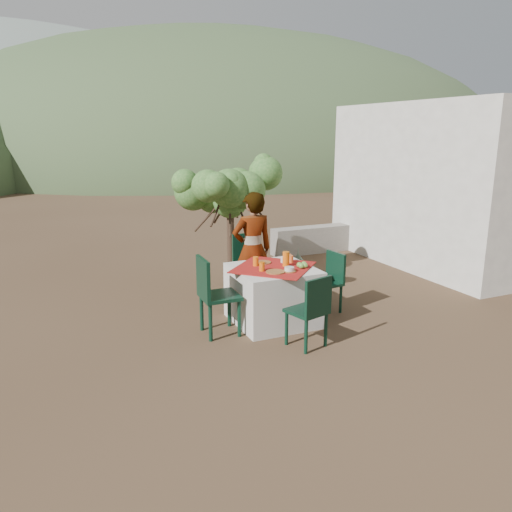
{
  "coord_description": "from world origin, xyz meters",
  "views": [
    {
      "loc": [
        -2.04,
        -5.5,
        2.48
      ],
      "look_at": [
        0.65,
        0.57,
        0.82
      ],
      "focal_mm": 35.0,
      "sensor_mm": 36.0,
      "label": 1
    }
  ],
  "objects_px": {
    "table": "(273,295)",
    "shrub_tree": "(232,196)",
    "agave": "(298,265)",
    "guesthouse": "(462,183)",
    "chair_far": "(250,264)",
    "chair_left": "(213,292)",
    "juice_pitcher": "(286,259)",
    "chair_near": "(311,308)",
    "chair_right": "(329,279)",
    "person": "(252,250)"
  },
  "relations": [
    {
      "from": "table",
      "to": "shrub_tree",
      "type": "bearing_deg",
      "value": 84.44
    },
    {
      "from": "shrub_tree",
      "to": "agave",
      "type": "bearing_deg",
      "value": -10.43
    },
    {
      "from": "agave",
      "to": "guesthouse",
      "type": "xyz_separation_m",
      "value": [
        3.55,
        -0.11,
        1.29
      ]
    },
    {
      "from": "table",
      "to": "chair_far",
      "type": "height_order",
      "value": "chair_far"
    },
    {
      "from": "chair_left",
      "to": "juice_pitcher",
      "type": "bearing_deg",
      "value": -85.4
    },
    {
      "from": "chair_far",
      "to": "shrub_tree",
      "type": "bearing_deg",
      "value": 84.45
    },
    {
      "from": "chair_near",
      "to": "agave",
      "type": "height_order",
      "value": "chair_near"
    },
    {
      "from": "chair_near",
      "to": "juice_pitcher",
      "type": "xyz_separation_m",
      "value": [
        0.12,
        0.89,
        0.37
      ]
    },
    {
      "from": "chair_left",
      "to": "shrub_tree",
      "type": "xyz_separation_m",
      "value": [
        1.06,
        2.05,
        0.91
      ]
    },
    {
      "from": "chair_near",
      "to": "shrub_tree",
      "type": "xyz_separation_m",
      "value": [
        0.15,
        2.88,
        0.97
      ]
    },
    {
      "from": "guesthouse",
      "to": "juice_pitcher",
      "type": "relative_size",
      "value": 21.55
    },
    {
      "from": "guesthouse",
      "to": "juice_pitcher",
      "type": "height_order",
      "value": "guesthouse"
    },
    {
      "from": "agave",
      "to": "juice_pitcher",
      "type": "xyz_separation_m",
      "value": [
        -1.16,
        -1.78,
        0.65
      ]
    },
    {
      "from": "table",
      "to": "chair_right",
      "type": "height_order",
      "value": "chair_right"
    },
    {
      "from": "chair_far",
      "to": "person",
      "type": "distance_m",
      "value": 0.4
    },
    {
      "from": "chair_right",
      "to": "agave",
      "type": "height_order",
      "value": "chair_right"
    },
    {
      "from": "chair_far",
      "to": "chair_right",
      "type": "height_order",
      "value": "chair_far"
    },
    {
      "from": "chair_left",
      "to": "person",
      "type": "height_order",
      "value": "person"
    },
    {
      "from": "agave",
      "to": "shrub_tree",
      "type": "bearing_deg",
      "value": 169.57
    },
    {
      "from": "chair_right",
      "to": "person",
      "type": "relative_size",
      "value": 0.51
    },
    {
      "from": "chair_right",
      "to": "table",
      "type": "bearing_deg",
      "value": -92.9
    },
    {
      "from": "table",
      "to": "shrub_tree",
      "type": "distance_m",
      "value": 2.24
    },
    {
      "from": "shrub_tree",
      "to": "juice_pitcher",
      "type": "distance_m",
      "value": 2.08
    },
    {
      "from": "juice_pitcher",
      "to": "chair_near",
      "type": "bearing_deg",
      "value": -97.92
    },
    {
      "from": "chair_near",
      "to": "agave",
      "type": "bearing_deg",
      "value": -131.08
    },
    {
      "from": "table",
      "to": "person",
      "type": "relative_size",
      "value": 0.78
    },
    {
      "from": "chair_left",
      "to": "juice_pitcher",
      "type": "relative_size",
      "value": 5.12
    },
    {
      "from": "person",
      "to": "shrub_tree",
      "type": "distance_m",
      "value": 1.4
    },
    {
      "from": "juice_pitcher",
      "to": "chair_right",
      "type": "bearing_deg",
      "value": 7.41
    },
    {
      "from": "table",
      "to": "agave",
      "type": "xyz_separation_m",
      "value": [
        1.33,
        1.75,
        -0.17
      ]
    },
    {
      "from": "chair_right",
      "to": "shrub_tree",
      "type": "bearing_deg",
      "value": -166.08
    },
    {
      "from": "shrub_tree",
      "to": "chair_left",
      "type": "bearing_deg",
      "value": -117.36
    },
    {
      "from": "agave",
      "to": "person",
      "type": "bearing_deg",
      "value": -141.97
    },
    {
      "from": "chair_near",
      "to": "person",
      "type": "bearing_deg",
      "value": -104.38
    },
    {
      "from": "chair_far",
      "to": "guesthouse",
      "type": "height_order",
      "value": "guesthouse"
    },
    {
      "from": "guesthouse",
      "to": "person",
      "type": "bearing_deg",
      "value": -169.35
    },
    {
      "from": "agave",
      "to": "chair_left",
      "type": "bearing_deg",
      "value": -140.08
    },
    {
      "from": "chair_far",
      "to": "shrub_tree",
      "type": "height_order",
      "value": "shrub_tree"
    },
    {
      "from": "chair_near",
      "to": "guesthouse",
      "type": "bearing_deg",
      "value": -167.53
    },
    {
      "from": "shrub_tree",
      "to": "guesthouse",
      "type": "distance_m",
      "value": 4.7
    },
    {
      "from": "chair_far",
      "to": "guesthouse",
      "type": "xyz_separation_m",
      "value": [
        4.79,
        0.65,
        0.95
      ]
    },
    {
      "from": "chair_left",
      "to": "table",
      "type": "bearing_deg",
      "value": -82.68
    },
    {
      "from": "person",
      "to": "agave",
      "type": "height_order",
      "value": "person"
    },
    {
      "from": "chair_near",
      "to": "chair_right",
      "type": "relative_size",
      "value": 1.04
    },
    {
      "from": "chair_near",
      "to": "juice_pitcher",
      "type": "relative_size",
      "value": 4.5
    },
    {
      "from": "shrub_tree",
      "to": "chair_right",
      "type": "bearing_deg",
      "value": -69.11
    },
    {
      "from": "chair_far",
      "to": "agave",
      "type": "relative_size",
      "value": 1.63
    },
    {
      "from": "shrub_tree",
      "to": "guesthouse",
      "type": "relative_size",
      "value": 0.44
    },
    {
      "from": "chair_left",
      "to": "person",
      "type": "xyz_separation_m",
      "value": [
        0.88,
        0.81,
        0.28
      ]
    },
    {
      "from": "agave",
      "to": "guesthouse",
      "type": "bearing_deg",
      "value": -1.81
    }
  ]
}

